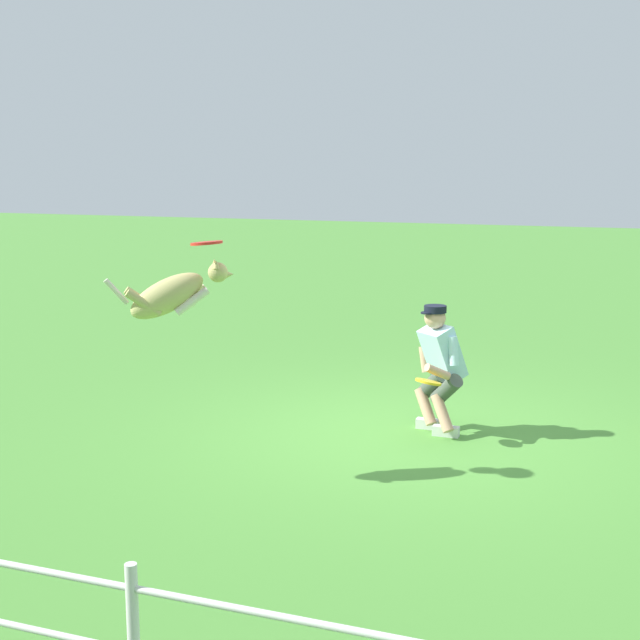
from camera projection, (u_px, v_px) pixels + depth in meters
name	position (u px, v px, depth m)	size (l,w,h in m)	color
ground_plane	(402.00, 435.00, 8.82)	(60.00, 60.00, 0.00)	#4D8F38
person	(439.00, 365.00, 8.78)	(0.59, 0.71, 1.29)	silver
dog	(173.00, 294.00, 7.44)	(0.92, 0.68, 0.56)	tan
frisbee_flying	(207.00, 243.00, 7.40)	(0.27, 0.27, 0.02)	red
frisbee_held	(428.00, 382.00, 8.44)	(0.25, 0.25, 0.02)	yellow
fence	(133.00, 630.00, 4.22)	(12.36, 0.06, 0.82)	white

